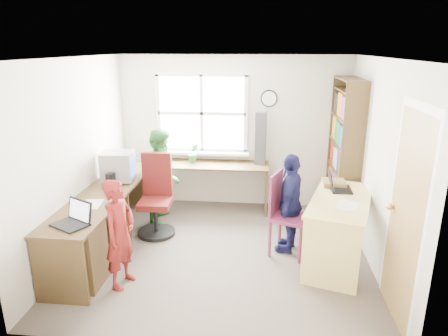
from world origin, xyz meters
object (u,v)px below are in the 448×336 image
Objects in this scene: right_desk at (340,216)px; cd_tower at (261,138)px; person_red at (120,234)px; wooden_chair at (285,210)px; l_desk at (112,225)px; laptop_right at (337,185)px; potted_plant at (193,153)px; laptop_left at (74,219)px; person_green at (163,175)px; swivel_chair at (156,200)px; crt_monitor at (118,166)px; person_navy at (290,203)px; bookshelf at (344,156)px.

cd_tower is at bearing 138.82° from right_desk.
wooden_chair is at bearing -49.81° from person_red.
l_desk is 8.58× the size of laptop_right.
laptop_right is 2.34m from potted_plant.
laptop_left is (-0.14, -0.62, 0.35)m from l_desk.
potted_plant is at bearing 60.07° from laptop_right.
laptop_right is 1.10× the size of potted_plant.
potted_plant is (-2.02, 1.50, 0.32)m from right_desk.
cd_tower is 2.79m from person_red.
wooden_chair is at bearing -119.54° from person_green.
l_desk is 1.31m from person_green.
laptop_left is 0.56× the size of cd_tower.
right_desk is at bearing -14.90° from swivel_chair.
l_desk is 1.93m from potted_plant.
right_desk is at bearing 5.16° from l_desk.
crt_monitor reaches higher than laptop_left.
wooden_chair is 0.12m from person_navy.
laptop_right is (2.38, -0.22, 0.38)m from swivel_chair.
person_red is at bearing -143.14° from bookshelf.
person_green is (-0.38, -0.50, -0.21)m from potted_plant.
swivel_chair is at bearing -139.92° from cd_tower.
laptop_left is at bearing -146.53° from right_desk.
potted_plant is at bearing 160.14° from right_desk.
bookshelf is 6.74× the size of potted_plant.
potted_plant is at bearing 2.97° from person_red.
person_red is at bearing 175.56° from person_green.
laptop_right is 0.42× the size of cd_tower.
person_green is at bearing 90.07° from swivel_chair.
wooden_chair is 0.72m from laptop_right.
swivel_chair is (-2.62, -0.69, -0.52)m from bookshelf.
l_desk is 2.31× the size of person_navy.
l_desk is 3.35m from bookshelf.
person_green is (-2.39, 0.69, -0.17)m from laptop_right.
potted_plant is at bearing 42.65° from crt_monitor.
bookshelf reaches higher than l_desk.
bookshelf reaches higher than right_desk.
person_red is at bearing -145.79° from right_desk.
swivel_chair is at bearing -85.86° from person_navy.
person_navy is (1.45, -1.28, -0.27)m from potted_plant.
laptop_right is 0.28× the size of person_red.
cd_tower reaches higher than person_green.
person_green is at bearing 174.03° from right_desk.
wooden_chair is (2.08, 0.39, 0.11)m from l_desk.
cd_tower is (-0.33, 1.40, 0.59)m from wooden_chair.
laptop_right is at bearing -52.96° from person_red.
person_navy is (-0.57, 0.22, 0.05)m from right_desk.
laptop_right is (-0.01, 0.31, 0.28)m from right_desk.
potted_plant is (0.87, 0.96, -0.05)m from crt_monitor.
bookshelf is 1.73× the size of person_red.
person_navy is (2.15, 0.46, 0.18)m from l_desk.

